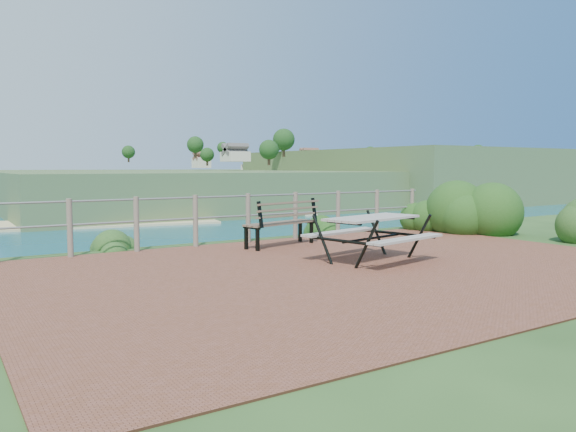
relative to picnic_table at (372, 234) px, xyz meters
name	(u,v)px	position (x,y,z in m)	size (l,w,h in m)	color
ground	(352,268)	(-0.63, -0.28, -0.47)	(10.00, 7.00, 0.12)	brown
safety_railing	(248,215)	(-0.63, 3.07, 0.11)	(9.40, 0.10, 1.00)	#6B5B4C
distant_bay	(366,173)	(172.43, 202.32, -1.99)	(290.00, 232.36, 24.00)	#415E2F
picnic_table	(372,234)	(0.00, 0.00, 0.00)	(1.83, 1.47, 0.73)	gray
park_bench	(280,216)	(-0.36, 2.27, 0.14)	(1.68, 0.80, 0.92)	brown
shrub_right_front	(479,233)	(4.78, 1.70, -0.47)	(1.51, 1.51, 2.14)	#1B4615
shrub_right_edge	(420,231)	(3.99, 2.81, -0.47)	(0.99, 0.99, 1.41)	#1B4615
shrub_lip_west	(113,249)	(-3.19, 3.74, -0.47)	(0.79, 0.79, 0.54)	#1B491B
shrub_lip_east	(316,232)	(1.68, 3.94, -0.47)	(0.82, 0.82, 0.58)	#1B4615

